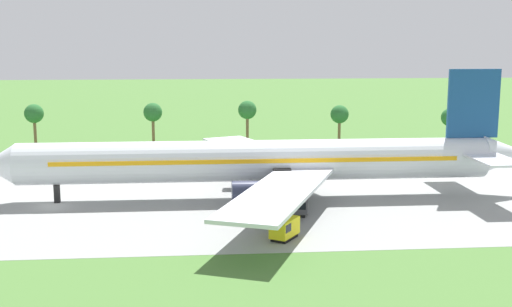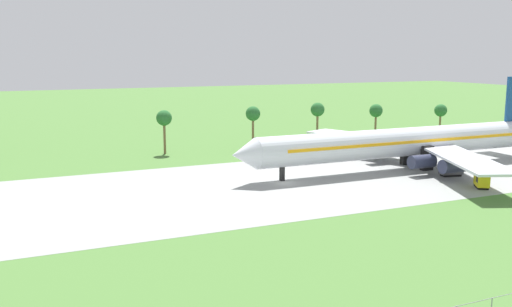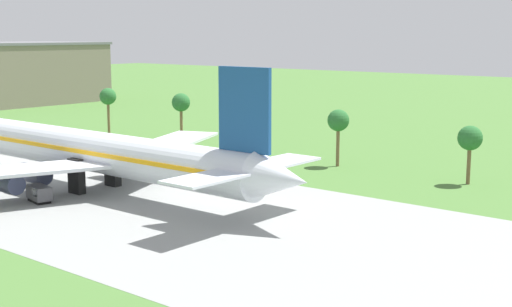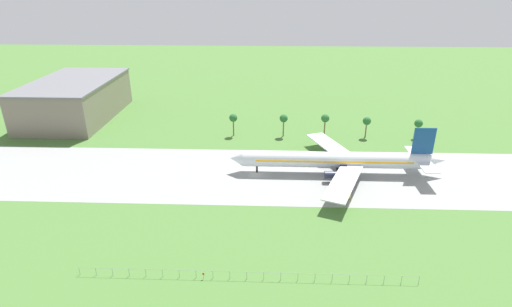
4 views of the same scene
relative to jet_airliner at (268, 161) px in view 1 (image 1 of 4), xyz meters
name	(u,v)px [view 1 (image 1 of 4)]	position (x,y,z in m)	size (l,w,h in m)	color
ground_plane	(52,206)	(-29.34, -1.80, -5.37)	(600.00, 600.00, 0.00)	#477233
taxiway_strip	(52,206)	(-29.34, -1.80, -5.36)	(320.00, 44.00, 0.02)	gray
jet_airliner	(268,161)	(0.00, 0.00, 0.00)	(76.75, 59.28, 17.99)	silver
baggage_tug	(284,228)	(-0.17, -19.20, -4.09)	(3.80, 4.29, 2.36)	black
catering_van	(293,207)	(2.18, -9.45, -4.20)	(4.48, 2.83, 2.15)	black
palm_tree_row	(247,114)	(-0.28, 36.82, 2.39)	(85.02, 3.60, 10.46)	brown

